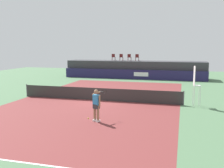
{
  "coord_description": "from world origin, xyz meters",
  "views": [
    {
      "loc": [
        6.09,
        -18.54,
        4.06
      ],
      "look_at": [
        0.49,
        2.0,
        1.0
      ],
      "focal_mm": 41.92,
      "sensor_mm": 36.0,
      "label": 1
    }
  ],
  "objects_px": {
    "spectator_chair_center": "(129,57)",
    "net_post_near": "(27,90)",
    "spectator_chair_right": "(137,57)",
    "spectator_chair_far_left": "(113,57)",
    "tennis_ball": "(88,118)",
    "tennis_player": "(97,104)",
    "umpire_chair": "(196,83)",
    "spectator_chair_left": "(121,57)",
    "net_post_far": "(183,98)"
  },
  "relations": [
    {
      "from": "umpire_chair",
      "to": "tennis_ball",
      "type": "xyz_separation_m",
      "value": [
        -5.94,
        -5.02,
        -1.55
      ]
    },
    {
      "from": "umpire_chair",
      "to": "net_post_far",
      "type": "xyz_separation_m",
      "value": [
        -0.75,
        0.02,
        -1.09
      ]
    },
    {
      "from": "spectator_chair_center",
      "to": "net_post_far",
      "type": "height_order",
      "value": "spectator_chair_center"
    },
    {
      "from": "spectator_chair_center",
      "to": "tennis_ball",
      "type": "bearing_deg",
      "value": -84.99
    },
    {
      "from": "tennis_player",
      "to": "spectator_chair_right",
      "type": "bearing_deg",
      "value": 93.77
    },
    {
      "from": "spectator_chair_left",
      "to": "spectator_chair_right",
      "type": "height_order",
      "value": "same"
    },
    {
      "from": "tennis_ball",
      "to": "spectator_chair_right",
      "type": "bearing_deg",
      "value": 92.08
    },
    {
      "from": "spectator_chair_center",
      "to": "net_post_near",
      "type": "xyz_separation_m",
      "value": [
        -5.43,
        -15.31,
        -2.19
      ]
    },
    {
      "from": "spectator_chair_center",
      "to": "spectator_chair_left",
      "type": "bearing_deg",
      "value": 179.51
    },
    {
      "from": "net_post_far",
      "to": "tennis_player",
      "type": "distance_m",
      "value": 7.08
    },
    {
      "from": "spectator_chair_far_left",
      "to": "spectator_chair_center",
      "type": "xyz_separation_m",
      "value": [
        2.22,
        -0.2,
        0.0
      ]
    },
    {
      "from": "spectator_chair_right",
      "to": "net_post_near",
      "type": "distance_m",
      "value": 16.64
    },
    {
      "from": "umpire_chair",
      "to": "net_post_near",
      "type": "xyz_separation_m",
      "value": [
        -13.15,
        0.02,
        -1.09
      ]
    },
    {
      "from": "spectator_chair_far_left",
      "to": "tennis_ball",
      "type": "distance_m",
      "value": 21.11
    },
    {
      "from": "spectator_chair_center",
      "to": "spectator_chair_right",
      "type": "relative_size",
      "value": 1.0
    },
    {
      "from": "umpire_chair",
      "to": "spectator_chair_right",
      "type": "bearing_deg",
      "value": 113.72
    },
    {
      "from": "spectator_chair_center",
      "to": "spectator_chair_right",
      "type": "xyz_separation_m",
      "value": [
        1.05,
        -0.15,
        0.0
      ]
    },
    {
      "from": "spectator_chair_far_left",
      "to": "tennis_player",
      "type": "distance_m",
      "value": 21.48
    },
    {
      "from": "spectator_chair_center",
      "to": "spectator_chair_far_left",
      "type": "bearing_deg",
      "value": 174.8
    },
    {
      "from": "spectator_chair_right",
      "to": "umpire_chair",
      "type": "bearing_deg",
      "value": -66.28
    },
    {
      "from": "tennis_ball",
      "to": "umpire_chair",
      "type": "bearing_deg",
      "value": 40.23
    },
    {
      "from": "spectator_chair_center",
      "to": "net_post_near",
      "type": "height_order",
      "value": "spectator_chair_center"
    },
    {
      "from": "spectator_chair_far_left",
      "to": "spectator_chair_right",
      "type": "bearing_deg",
      "value": -6.14
    },
    {
      "from": "spectator_chair_right",
      "to": "net_post_near",
      "type": "xyz_separation_m",
      "value": [
        -6.48,
        -15.16,
        -2.19
      ]
    },
    {
      "from": "spectator_chair_left",
      "to": "spectator_chair_center",
      "type": "xyz_separation_m",
      "value": [
        1.1,
        -0.01,
        0.0
      ]
    },
    {
      "from": "spectator_chair_far_left",
      "to": "net_post_far",
      "type": "distance_m",
      "value": 18.17
    },
    {
      "from": "spectator_chair_center",
      "to": "net_post_near",
      "type": "relative_size",
      "value": 0.89
    },
    {
      "from": "umpire_chair",
      "to": "net_post_far",
      "type": "relative_size",
      "value": 2.76
    },
    {
      "from": "spectator_chair_center",
      "to": "net_post_near",
      "type": "distance_m",
      "value": 16.4
    },
    {
      "from": "spectator_chair_far_left",
      "to": "spectator_chair_right",
      "type": "relative_size",
      "value": 1.0
    },
    {
      "from": "spectator_chair_left",
      "to": "net_post_far",
      "type": "distance_m",
      "value": 17.46
    },
    {
      "from": "spectator_chair_left",
      "to": "net_post_far",
      "type": "bearing_deg",
      "value": -62.23
    },
    {
      "from": "spectator_chair_right",
      "to": "spectator_chair_far_left",
      "type": "bearing_deg",
      "value": 173.86
    },
    {
      "from": "spectator_chair_far_left",
      "to": "spectator_chair_center",
      "type": "distance_m",
      "value": 2.23
    },
    {
      "from": "spectator_chair_left",
      "to": "spectator_chair_right",
      "type": "bearing_deg",
      "value": -4.25
    },
    {
      "from": "spectator_chair_center",
      "to": "net_post_far",
      "type": "xyz_separation_m",
      "value": [
        6.97,
        -15.31,
        -2.19
      ]
    },
    {
      "from": "spectator_chair_left",
      "to": "tennis_ball",
      "type": "distance_m",
      "value": 20.74
    },
    {
      "from": "net_post_near",
      "to": "tennis_player",
      "type": "bearing_deg",
      "value": -34.51
    },
    {
      "from": "tennis_ball",
      "to": "spectator_chair_far_left",
      "type": "bearing_deg",
      "value": 101.02
    },
    {
      "from": "spectator_chair_left",
      "to": "tennis_player",
      "type": "xyz_separation_m",
      "value": [
        3.5,
        -20.71,
        -1.73
      ]
    },
    {
      "from": "spectator_chair_far_left",
      "to": "spectator_chair_left",
      "type": "xyz_separation_m",
      "value": [
        1.12,
        -0.19,
        0.0
      ]
    },
    {
      "from": "spectator_chair_center",
      "to": "tennis_player",
      "type": "bearing_deg",
      "value": -83.37
    },
    {
      "from": "tennis_ball",
      "to": "net_post_near",
      "type": "bearing_deg",
      "value": 145.05
    },
    {
      "from": "spectator_chair_far_left",
      "to": "umpire_chair",
      "type": "height_order",
      "value": "spectator_chair_far_left"
    },
    {
      "from": "spectator_chair_center",
      "to": "tennis_ball",
      "type": "relative_size",
      "value": 13.06
    },
    {
      "from": "spectator_chair_left",
      "to": "tennis_player",
      "type": "relative_size",
      "value": 0.5
    },
    {
      "from": "spectator_chair_right",
      "to": "umpire_chair",
      "type": "xyz_separation_m",
      "value": [
        6.67,
        -15.18,
        -1.11
      ]
    },
    {
      "from": "spectator_chair_right",
      "to": "net_post_near",
      "type": "height_order",
      "value": "spectator_chair_right"
    },
    {
      "from": "spectator_chair_left",
      "to": "tennis_ball",
      "type": "relative_size",
      "value": 13.06
    },
    {
      "from": "net_post_near",
      "to": "tennis_player",
      "type": "xyz_separation_m",
      "value": [
        7.83,
        -5.39,
        0.46
      ]
    }
  ]
}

